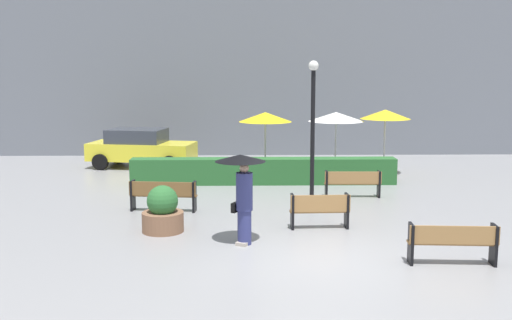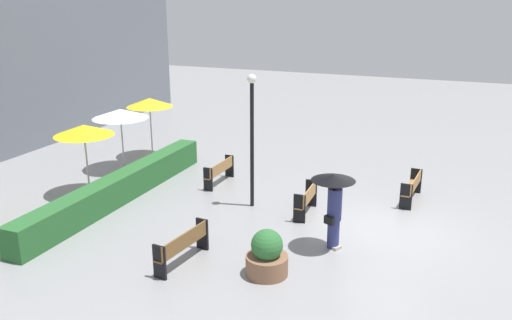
% 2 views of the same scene
% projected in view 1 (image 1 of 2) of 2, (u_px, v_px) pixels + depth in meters
% --- Properties ---
extents(ground_plane, '(60.00, 60.00, 0.00)m').
position_uv_depth(ground_plane, '(318.00, 259.00, 12.69)').
color(ground_plane, gray).
extents(bench_near_right, '(1.82, 0.50, 0.85)m').
position_uv_depth(bench_near_right, '(453.00, 241.00, 12.25)').
color(bench_near_right, '#9E7242').
rests_on(bench_near_right, ground).
extents(bench_back_row, '(1.77, 0.38, 0.83)m').
position_uv_depth(bench_back_row, '(353.00, 182.00, 18.68)').
color(bench_back_row, '#9E7242').
rests_on(bench_back_row, ground).
extents(bench_mid_center, '(1.51, 0.41, 0.88)m').
position_uv_depth(bench_mid_center, '(320.00, 209.00, 15.03)').
color(bench_mid_center, '#9E7242').
rests_on(bench_mid_center, ground).
extents(bench_far_left, '(1.92, 0.57, 0.86)m').
position_uv_depth(bench_far_left, '(163.00, 193.00, 16.85)').
color(bench_far_left, brown).
rests_on(bench_far_left, ground).
extents(pedestrian_with_umbrella, '(1.15, 1.15, 2.08)m').
position_uv_depth(pedestrian_with_umbrella, '(242.00, 183.00, 13.58)').
color(pedestrian_with_umbrella, navy).
rests_on(pedestrian_with_umbrella, ground).
extents(planter_pot, '(1.03, 1.03, 1.16)m').
position_uv_depth(planter_pot, '(163.00, 212.00, 14.76)').
color(planter_pot, brown).
rests_on(planter_pot, ground).
extents(lamp_post, '(0.28, 0.28, 4.21)m').
position_uv_depth(lamp_post, '(313.00, 121.00, 16.51)').
color(lamp_post, black).
rests_on(lamp_post, ground).
extents(patio_umbrella_yellow, '(1.95, 1.95, 2.41)m').
position_uv_depth(patio_umbrella_yellow, '(265.00, 117.00, 21.97)').
color(patio_umbrella_yellow, silver).
rests_on(patio_umbrella_yellow, ground).
extents(patio_umbrella_white, '(2.10, 2.10, 2.37)m').
position_uv_depth(patio_umbrella_white, '(336.00, 117.00, 22.53)').
color(patio_umbrella_white, silver).
rests_on(patio_umbrella_white, ground).
extents(patio_umbrella_yellow_far, '(1.87, 1.87, 2.47)m').
position_uv_depth(patio_umbrella_yellow_far, '(385.00, 114.00, 22.45)').
color(patio_umbrella_yellow_far, silver).
rests_on(patio_umbrella_yellow_far, ground).
extents(hedge_strip, '(9.21, 0.70, 0.90)m').
position_uv_depth(hedge_strip, '(264.00, 171.00, 20.91)').
color(hedge_strip, '#28602D').
rests_on(hedge_strip, ground).
extents(building_facade, '(28.00, 1.20, 10.69)m').
position_uv_depth(building_facade, '(277.00, 39.00, 27.70)').
color(building_facade, slate).
rests_on(building_facade, ground).
extents(parked_car, '(4.45, 2.59, 1.57)m').
position_uv_depth(parked_car, '(141.00, 147.00, 24.35)').
color(parked_car, yellow).
rests_on(parked_car, ground).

